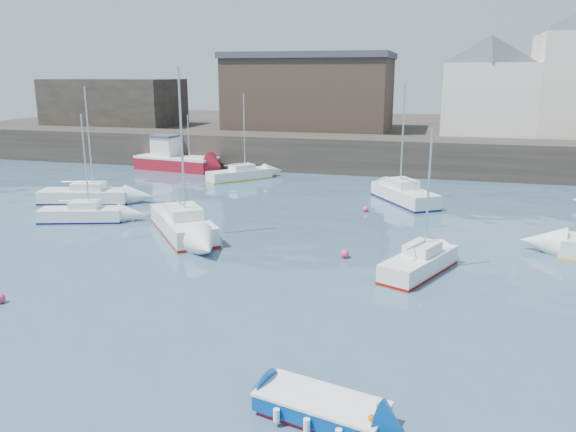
% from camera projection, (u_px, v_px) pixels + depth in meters
% --- Properties ---
extents(water, '(220.00, 220.00, 0.00)m').
position_uv_depth(water, '(185.00, 358.00, 17.01)').
color(water, '#2D4760').
rests_on(water, ground).
extents(quay_wall, '(90.00, 5.00, 3.00)m').
position_uv_depth(quay_wall, '(356.00, 154.00, 49.39)').
color(quay_wall, '#28231E').
rests_on(quay_wall, ground).
extents(land_strip, '(90.00, 32.00, 2.80)m').
position_uv_depth(land_strip, '(378.00, 134.00, 66.26)').
color(land_strip, '#28231E').
rests_on(land_strip, ground).
extents(bldg_east_d, '(11.14, 11.14, 8.95)m').
position_uv_depth(bldg_east_d, '(488.00, 85.00, 51.25)').
color(bldg_east_d, white).
rests_on(bldg_east_d, land_strip).
extents(warehouse, '(16.40, 10.40, 7.60)m').
position_uv_depth(warehouse, '(310.00, 91.00, 57.13)').
color(warehouse, '#3D2D26').
rests_on(warehouse, land_strip).
extents(bldg_west, '(14.00, 8.00, 5.00)m').
position_uv_depth(bldg_west, '(115.00, 102.00, 62.07)').
color(bldg_west, '#353028').
rests_on(bldg_west, land_strip).
extents(blue_dinghy, '(3.50, 2.14, 0.62)m').
position_uv_depth(blue_dinghy, '(321.00, 407.00, 13.88)').
color(blue_dinghy, maroon).
rests_on(blue_dinghy, ground).
extents(fishing_boat, '(7.75, 3.92, 4.90)m').
position_uv_depth(fishing_boat, '(174.00, 159.00, 50.29)').
color(fishing_boat, maroon).
rests_on(fishing_boat, ground).
extents(sailboat_a, '(4.99, 2.86, 6.18)m').
position_uv_depth(sailboat_a, '(82.00, 214.00, 32.68)').
color(sailboat_a, white).
rests_on(sailboat_a, ground).
extents(sailboat_b, '(5.96, 6.66, 8.75)m').
position_uv_depth(sailboat_b, '(183.00, 223.00, 30.07)').
color(sailboat_b, white).
rests_on(sailboat_b, ground).
extents(sailboat_c, '(3.31, 4.89, 6.18)m').
position_uv_depth(sailboat_c, '(419.00, 263.00, 24.13)').
color(sailboat_c, white).
rests_on(sailboat_c, ground).
extents(sailboat_e, '(6.17, 3.28, 7.58)m').
position_uv_depth(sailboat_e, '(86.00, 195.00, 37.39)').
color(sailboat_e, white).
rests_on(sailboat_e, ground).
extents(sailboat_f, '(4.95, 6.11, 7.86)m').
position_uv_depth(sailboat_f, '(404.00, 194.00, 37.44)').
color(sailboat_f, white).
rests_on(sailboat_f, ground).
extents(sailboat_h, '(4.82, 5.07, 6.83)m').
position_uv_depth(sailboat_h, '(240.00, 174.00, 45.56)').
color(sailboat_h, white).
rests_on(sailboat_h, ground).
extents(buoy_near, '(0.40, 0.40, 0.40)m').
position_uv_depth(buoy_near, '(0.00, 303.00, 21.07)').
color(buoy_near, '#ED3267').
rests_on(buoy_near, ground).
extents(buoy_mid, '(0.41, 0.41, 0.41)m').
position_uv_depth(buoy_mid, '(345.00, 258.00, 26.27)').
color(buoy_mid, '#ED3267').
rests_on(buoy_mid, ground).
extents(buoy_far, '(0.37, 0.37, 0.37)m').
position_uv_depth(buoy_far, '(365.00, 212.00, 35.02)').
color(buoy_far, '#ED3267').
rests_on(buoy_far, ground).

